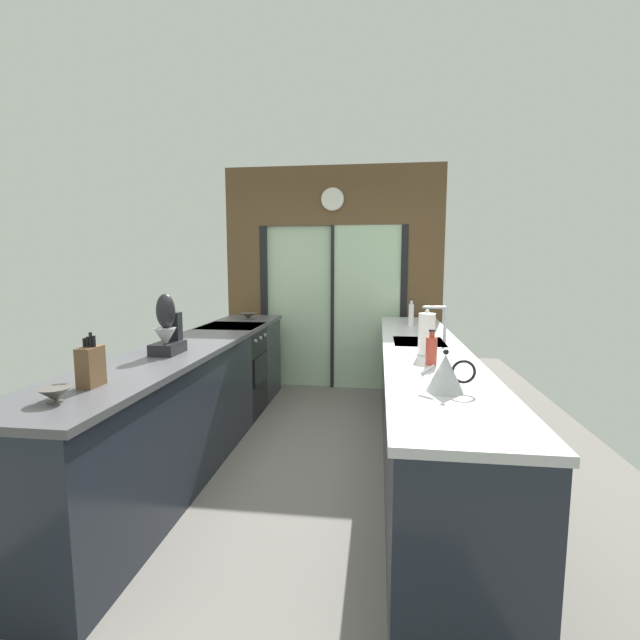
% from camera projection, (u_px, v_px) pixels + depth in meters
% --- Properties ---
extents(ground_plane, '(5.04, 7.60, 0.02)m').
position_uv_depth(ground_plane, '(311.00, 444.00, 3.90)').
color(ground_plane, slate).
extents(back_wall_unit, '(2.64, 0.12, 2.70)m').
position_uv_depth(back_wall_unit, '(333.00, 265.00, 5.47)').
color(back_wall_unit, brown).
rests_on(back_wall_unit, ground_plane).
extents(left_counter_run, '(0.62, 3.80, 0.92)m').
position_uv_depth(left_counter_run, '(187.00, 403.00, 3.49)').
color(left_counter_run, '#1E232D').
rests_on(left_counter_run, ground_plane).
extents(right_counter_run, '(0.62, 3.80, 0.92)m').
position_uv_depth(right_counter_run, '(423.00, 406.00, 3.43)').
color(right_counter_run, '#1E232D').
rests_on(right_counter_run, ground_plane).
extents(sink_faucet, '(0.19, 0.02, 0.29)m').
position_uv_depth(sink_faucet, '(441.00, 318.00, 3.57)').
color(sink_faucet, '#B7BABC').
rests_on(sink_faucet, right_counter_run).
extents(oven_range, '(0.60, 0.60, 0.92)m').
position_uv_depth(oven_range, '(233.00, 370.00, 4.59)').
color(oven_range, black).
rests_on(oven_range, ground_plane).
extents(mixing_bowl_near, '(0.15, 0.15, 0.07)m').
position_uv_depth(mixing_bowl_near, '(55.00, 394.00, 2.03)').
color(mixing_bowl_near, '#514C47').
rests_on(mixing_bowl_near, left_counter_run).
extents(mixing_bowl_far, '(0.18, 0.18, 0.07)m').
position_uv_depth(mixing_bowl_far, '(248.00, 316.00, 5.05)').
color(mixing_bowl_far, '#514C47').
rests_on(mixing_bowl_far, left_counter_run).
extents(knife_block, '(0.08, 0.14, 0.28)m').
position_uv_depth(knife_block, '(91.00, 366.00, 2.28)').
color(knife_block, brown).
rests_on(knife_block, left_counter_run).
extents(stand_mixer, '(0.17, 0.27, 0.42)m').
position_uv_depth(stand_mixer, '(167.00, 331.00, 3.11)').
color(stand_mixer, black).
rests_on(stand_mixer, left_counter_run).
extents(kettle, '(0.27, 0.18, 0.21)m').
position_uv_depth(kettle, '(446.00, 373.00, 2.19)').
color(kettle, '#B7BABC').
rests_on(kettle, right_counter_run).
extents(soap_bottle_near, '(0.07, 0.07, 0.22)m').
position_uv_depth(soap_bottle_near, '(431.00, 350.00, 2.77)').
color(soap_bottle_near, '#B23D2D').
rests_on(soap_bottle_near, right_counter_run).
extents(soap_bottle_far, '(0.05, 0.05, 0.27)m').
position_uv_depth(soap_bottle_far, '(411.00, 314.00, 4.52)').
color(soap_bottle_far, silver).
rests_on(soap_bottle_far, right_counter_run).
extents(paper_towel_roll, '(0.13, 0.13, 0.32)m').
position_uv_depth(paper_towel_roll, '(427.00, 335.00, 3.06)').
color(paper_towel_roll, '#B7BABC').
rests_on(paper_towel_roll, right_counter_run).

